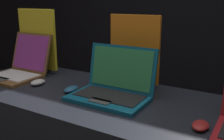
{
  "coord_description": "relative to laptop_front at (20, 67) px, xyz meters",
  "views": [
    {
      "loc": [
        0.66,
        -0.77,
        1.35
      ],
      "look_at": [
        0.01,
        0.34,
        1.0
      ],
      "focal_mm": 42.0,
      "sensor_mm": 36.0,
      "label": 1
    }
  ],
  "objects": [
    {
      "name": "laptop_front",
      "position": [
        0.0,
        0.0,
        0.0
      ],
      "size": [
        0.32,
        0.35,
        0.27
      ],
      "color": "brown",
      "rests_on": "display_counter"
    },
    {
      "name": "promo_stand_front",
      "position": [
        -0.0,
        0.17,
        0.14
      ],
      "size": [
        0.32,
        0.07,
        0.43
      ],
      "color": "black",
      "rests_on": "display_counter"
    },
    {
      "name": "mouse_front",
      "position": [
        0.23,
        -0.07,
        -0.05
      ],
      "size": [
        0.07,
        0.1,
        0.03
      ],
      "color": "#B2B2B7",
      "rests_on": "display_counter"
    },
    {
      "name": "laptop_middle",
      "position": [
        0.72,
        -0.01,
        -0.0
      ],
      "size": [
        0.4,
        0.3,
        0.26
      ],
      "color": "#0F5170",
      "rests_on": "display_counter"
    },
    {
      "name": "mouse_back",
      "position": [
        1.2,
        -0.14,
        -0.05
      ],
      "size": [
        0.06,
        0.1,
        0.03
      ],
      "color": "maroon",
      "rests_on": "display_counter"
    },
    {
      "name": "mouse_middle",
      "position": [
        0.48,
        -0.06,
        -0.05
      ],
      "size": [
        0.06,
        0.1,
        0.03
      ],
      "color": "navy",
      "rests_on": "display_counter"
    },
    {
      "name": "promo_stand_middle",
      "position": [
        0.72,
        0.23,
        0.13
      ],
      "size": [
        0.31,
        0.07,
        0.41
      ],
      "color": "black",
      "rests_on": "display_counter"
    }
  ]
}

